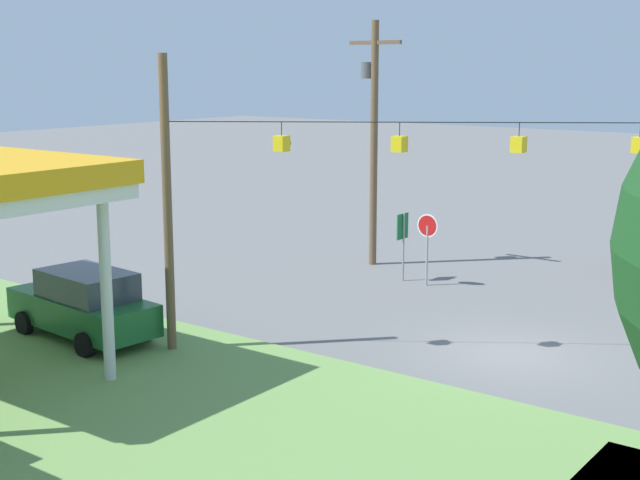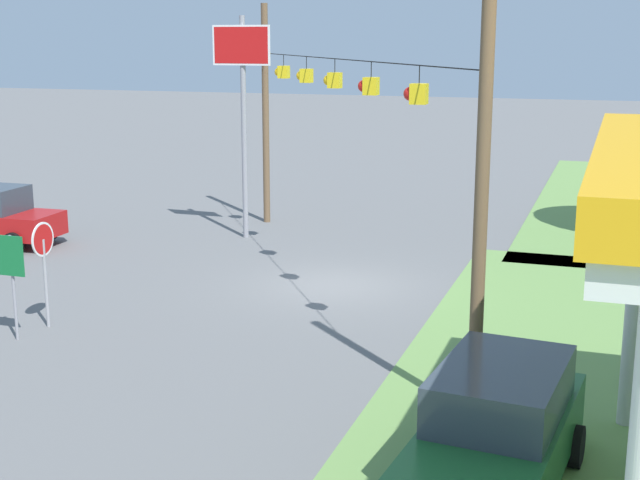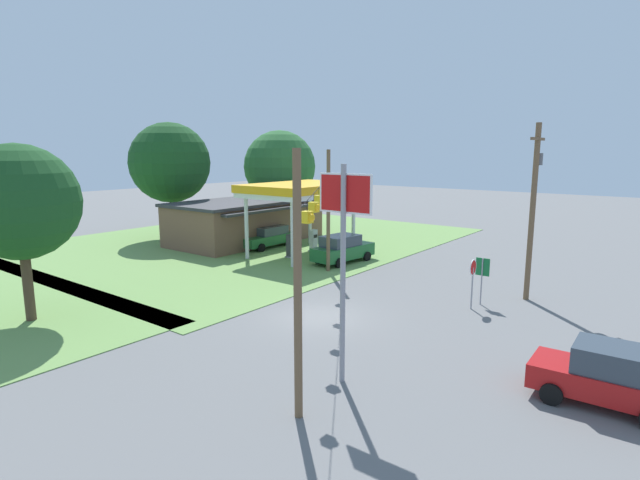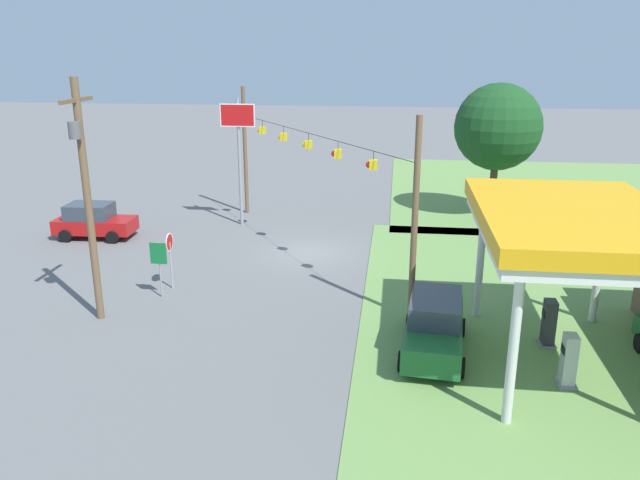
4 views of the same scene
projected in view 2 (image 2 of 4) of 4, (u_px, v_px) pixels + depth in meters
The scene contains 6 objects.
ground_plane at pixel (334, 286), 24.31m from camera, with size 160.00×160.00×0.00m, color slate.
car_at_pumps_front at pixel (496, 432), 12.95m from camera, with size 5.01×2.46×1.96m.
stop_sign_roadside at pixel (44, 251), 20.45m from camera, with size 0.80×0.08×2.50m.
stop_sign_overhead at pixel (242, 82), 29.00m from camera, with size 0.22×2.00×7.32m.
route_sign at pixel (11, 266), 19.54m from camera, with size 0.10×0.70×2.40m.
signal_span_gantry at pixel (334, 126), 23.36m from camera, with size 15.15×10.24×7.80m.
Camera 2 is at (22.31, 7.17, 6.60)m, focal length 50.00 mm.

